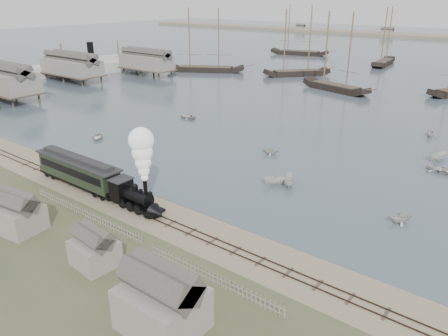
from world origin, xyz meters
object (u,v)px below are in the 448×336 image
Objects in this scene: beached_dinghy at (121,187)px; passenger_coach at (78,170)px; locomotive at (140,176)px; steamship at (91,57)px.

passenger_coach is at bearing 109.01° from beached_dinghy.
locomotive reaches higher than beached_dinghy.
locomotive is at bearing -104.71° from steamship.
beached_dinghy is (5.11, 2.65, -1.92)m from passenger_coach.
locomotive is 103.40m from steamship.
steamship is at bearing 146.70° from locomotive.
passenger_coach is 4.05× the size of beached_dinghy.
steamship reaches higher than passenger_coach.
steamship is (-79.33, 54.11, 4.49)m from beached_dinghy.
steamship is (-86.43, 56.76, 0.32)m from locomotive.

